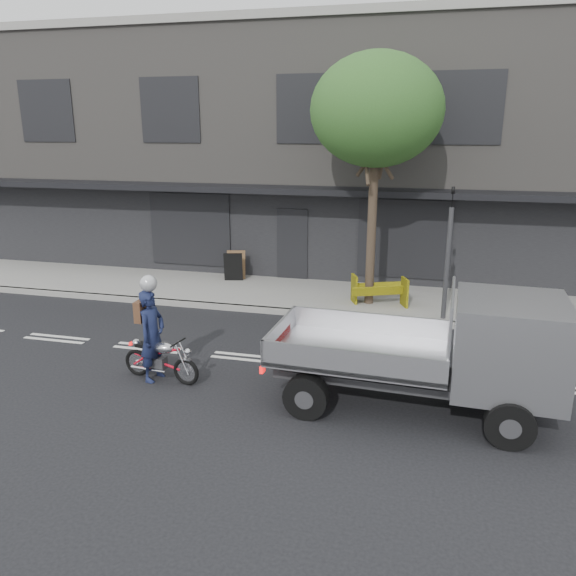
# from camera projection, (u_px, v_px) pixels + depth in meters

# --- Properties ---
(ground) EXTENTS (80.00, 80.00, 0.00)m
(ground) POSITION_uv_depth(u_px,v_px,m) (247.00, 358.00, 12.33)
(ground) COLOR black
(ground) RESTS_ON ground
(sidewalk) EXTENTS (32.00, 3.20, 0.15)m
(sidewalk) POSITION_uv_depth(u_px,v_px,m) (296.00, 295.00, 16.69)
(sidewalk) COLOR gray
(sidewalk) RESTS_ON ground
(kerb) EXTENTS (32.00, 0.20, 0.15)m
(kerb) POSITION_uv_depth(u_px,v_px,m) (283.00, 311.00, 15.20)
(kerb) COLOR gray
(kerb) RESTS_ON ground
(building_main) EXTENTS (26.00, 10.00, 8.00)m
(building_main) POSITION_uv_depth(u_px,v_px,m) (335.00, 151.00, 21.76)
(building_main) COLOR slate
(building_main) RESTS_ON ground
(street_tree) EXTENTS (3.40, 3.40, 6.74)m
(street_tree) POSITION_uv_depth(u_px,v_px,m) (377.00, 111.00, 14.28)
(street_tree) COLOR #382B21
(street_tree) RESTS_ON ground
(traffic_light_pole) EXTENTS (0.12, 0.12, 3.50)m
(traffic_light_pole) POSITION_uv_depth(u_px,v_px,m) (447.00, 261.00, 14.02)
(traffic_light_pole) COLOR #2D2D30
(traffic_light_pole) RESTS_ON ground
(motorcycle) EXTENTS (1.72, 0.50, 0.89)m
(motorcycle) POSITION_uv_depth(u_px,v_px,m) (161.00, 358.00, 11.15)
(motorcycle) COLOR black
(motorcycle) RESTS_ON ground
(rider) EXTENTS (0.54, 0.73, 1.85)m
(rider) POSITION_uv_depth(u_px,v_px,m) (152.00, 336.00, 11.06)
(rider) COLOR #171E40
(rider) RESTS_ON ground
(flatbed_ute) EXTENTS (5.00, 2.25, 2.28)m
(flatbed_ute) POSITION_uv_depth(u_px,v_px,m) (480.00, 347.00, 9.49)
(flatbed_ute) COLOR black
(flatbed_ute) RESTS_ON ground
(construction_barrier) EXTENTS (1.59, 1.12, 0.83)m
(construction_barrier) POSITION_uv_depth(u_px,v_px,m) (378.00, 292.00, 15.26)
(construction_barrier) COLOR #FAEB0D
(construction_barrier) RESTS_ON sidewalk
(sandwich_board) EXTENTS (0.66, 0.52, 0.93)m
(sandwich_board) POSITION_uv_depth(u_px,v_px,m) (233.00, 267.00, 17.79)
(sandwich_board) COLOR black
(sandwich_board) RESTS_ON sidewalk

